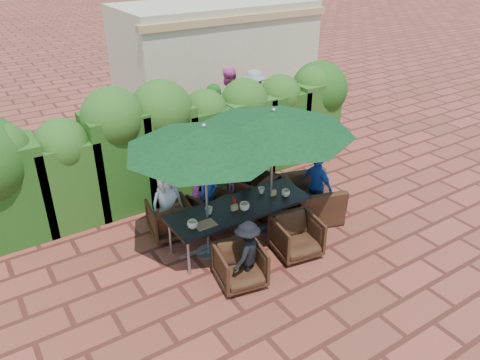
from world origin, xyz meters
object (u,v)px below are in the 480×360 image
umbrella_right (273,122)px  chair_far_right (253,190)px  dining_table (240,210)px  chair_far_mid (211,206)px  umbrella_left (204,138)px  chair_end_right (312,193)px  chair_near_right (297,235)px  chair_far_left (169,217)px  chair_near_left (240,264)px

umbrella_right → chair_far_right: 2.01m
dining_table → chair_far_mid: dining_table is taller
umbrella_left → chair_end_right: bearing=-0.6°
dining_table → chair_near_right: chair_near_right is taller
dining_table → chair_far_mid: bearing=97.1°
chair_far_left → chair_end_right: (2.66, -0.93, 0.12)m
chair_near_left → chair_far_left: bearing=111.4°
dining_table → chair_far_right: bearing=44.0°
chair_far_mid → chair_near_right: bearing=99.3°
umbrella_right → chair_far_mid: size_ratio=3.93×
dining_table → chair_near_left: same height
chair_near_left → chair_end_right: bearing=33.4°
chair_end_right → chair_near_right: bearing=146.0°
umbrella_right → chair_far_mid: bearing=132.8°
dining_table → chair_near_right: size_ratio=3.39×
chair_near_left → chair_far_mid: bearing=85.2°
chair_far_left → chair_end_right: bearing=169.7°
chair_far_right → chair_near_right: 1.73m
chair_near_left → dining_table: bearing=68.5°
chair_far_left → chair_near_left: (0.35, -1.88, -0.00)m
chair_far_mid → chair_near_right: chair_near_right is taller
chair_near_right → chair_far_mid: bearing=123.3°
umbrella_right → chair_end_right: (1.01, -0.01, -1.71)m
dining_table → chair_near_right: (0.64, -0.84, -0.29)m
chair_far_right → chair_near_left: bearing=28.7°
dining_table → chair_near_left: (-0.62, -0.97, -0.30)m
umbrella_right → chair_near_right: bearing=-92.8°
dining_table → chair_far_mid: size_ratio=3.68×
chair_near_left → chair_near_right: (1.26, 0.13, 0.01)m
umbrella_left → chair_near_left: umbrella_left is taller
chair_near_right → chair_far_left: bearing=142.0°
chair_end_right → umbrella_left: bearing=107.3°
umbrella_right → chair_end_right: umbrella_right is taller
umbrella_right → chair_far_left: bearing=150.9°
chair_far_left → chair_near_right: chair_near_right is taller
dining_table → chair_far_mid: (-0.11, 0.85, -0.32)m
umbrella_left → chair_near_left: 2.08m
umbrella_right → chair_far_right: size_ratio=3.42×
chair_far_left → chair_near_left: 1.92m
dining_table → chair_far_left: size_ratio=3.49×
chair_far_mid → chair_far_right: chair_far_right is taller
umbrella_left → chair_near_right: bearing=-33.2°
umbrella_left → chair_near_right: 2.39m
umbrella_right → chair_end_right: bearing=-0.7°
chair_near_right → dining_table: bearing=136.8°
umbrella_left → chair_far_right: (1.55, 0.86, -1.80)m
dining_table → chair_end_right: size_ratio=2.29×
chair_far_left → chair_far_mid: 0.86m
chair_far_mid → chair_end_right: 2.00m
chair_end_right → chair_far_mid: bearing=82.2°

